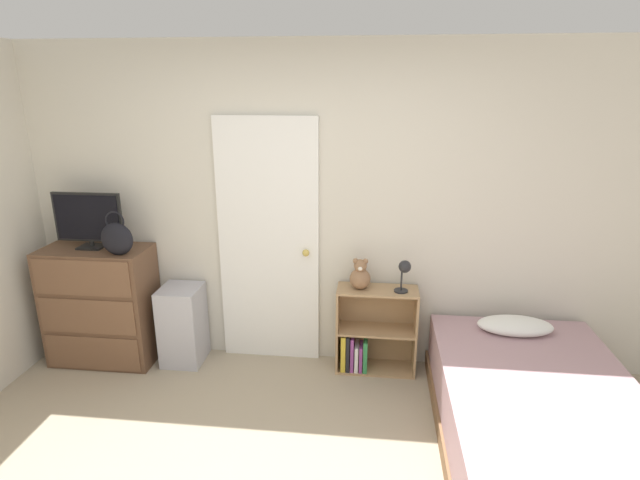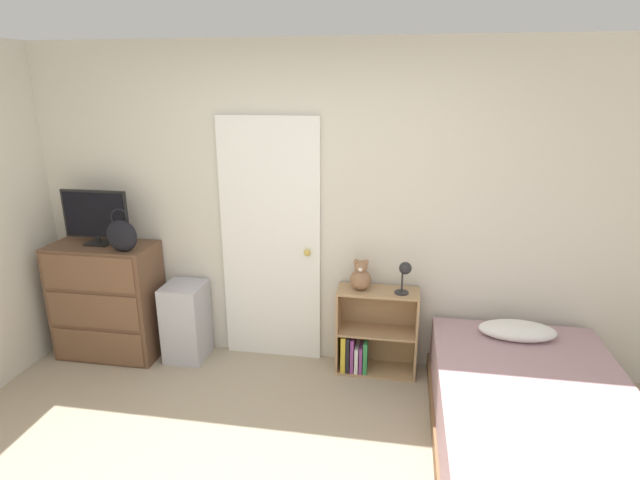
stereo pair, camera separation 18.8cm
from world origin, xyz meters
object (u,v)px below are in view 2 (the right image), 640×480
bookshelf (369,337)px  desk_lamp (405,272)px  teddy_bear (361,277)px  tv (95,216)px  storage_bin (186,321)px  dresser (108,300)px  bed (534,419)px  handbag (122,235)px

bookshelf → desk_lamp: bearing=-10.3°
teddy_bear → desk_lamp: (0.33, -0.04, 0.07)m
tv → storage_bin: size_ratio=0.85×
dresser → tv: bearing=134.3°
teddy_bear → bed: 1.51m
tv → bookshelf: 2.40m
dresser → desk_lamp: 2.47m
teddy_bear → bed: size_ratio=0.13×
bed → dresser: bearing=168.0°
teddy_bear → handbag: bearing=-173.5°
dresser → teddy_bear: (2.11, 0.09, 0.32)m
handbag → desk_lamp: size_ratio=1.34×
storage_bin → desk_lamp: desk_lamp is taller
bookshelf → bed: 1.34m
dresser → handbag: handbag is taller
bookshelf → teddy_bear: 0.53m
teddy_bear → tv: bearing=-178.4°
tv → teddy_bear: (2.14, 0.06, -0.40)m
handbag → tv: bearing=153.8°
dresser → bed: size_ratio=0.53×
dresser → tv: tv is taller
storage_bin → bookshelf: (1.53, 0.05, -0.04)m
dresser → desk_lamp: size_ratio=3.80×
storage_bin → bed: storage_bin is taller
tv → dresser: bearing=-45.7°
storage_bin → tv: bearing=-178.4°
dresser → bed: bearing=-12.0°
dresser → storage_bin: size_ratio=1.49×
tv → storage_bin: (0.69, 0.02, -0.88)m
tv → bookshelf: size_ratio=0.79×
dresser → bookshelf: bearing=2.5°
handbag → bookshelf: 2.09m
handbag → storage_bin: handbag is taller
bed → desk_lamp: bearing=138.2°
desk_lamp → teddy_bear: bearing=173.5°
handbag → storage_bin: 0.89m
storage_bin → teddy_bear: teddy_bear is taller
tv → bed: 3.51m
storage_bin → handbag: bearing=-156.5°
handbag → desk_lamp: 2.18m
handbag → bed: (2.99, -0.57, -0.88)m
handbag → dresser: bearing=156.0°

